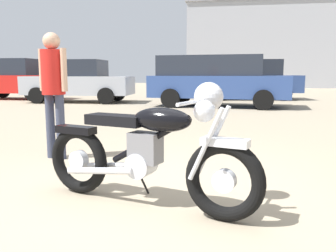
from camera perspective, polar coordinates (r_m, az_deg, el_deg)
The scene contains 8 objects.
ground_plane at distance 3.37m, azimuth -0.50°, elevation -11.18°, with size 80.00×80.00×0.00m, color gray.
vintage_motorcycle at distance 3.01m, azimuth -2.85°, elevation -3.83°, with size 2.02×0.80×1.07m.
bystander at distance 4.91m, azimuth -17.99°, elevation 6.71°, with size 0.44×0.30×1.66m.
pale_sedan_back at distance 17.31m, azimuth -23.58°, elevation 7.03°, with size 3.93×1.88×1.78m.
white_estate_far at distance 16.13m, azimuth 11.86°, elevation 7.58°, with size 4.92×2.53×1.74m.
silver_sedan_mid at distance 12.43m, azimuth 7.72°, elevation 7.48°, with size 4.85×2.31×1.74m.
dark_sedan_left at distance 14.62m, azimuth -14.17°, elevation 7.02°, with size 4.29×2.09×1.67m.
industrial_building at distance 35.64m, azimuth 17.55°, elevation 12.26°, with size 16.46×12.27×16.53m.
Camera 1 is at (0.57, -3.12, 1.13)m, focal length 37.82 mm.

